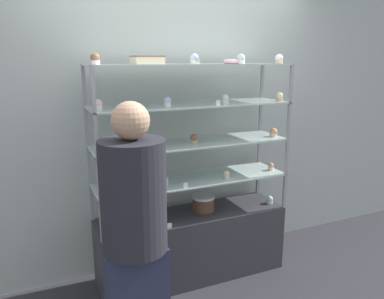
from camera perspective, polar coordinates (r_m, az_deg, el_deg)
The scene contains 33 objects.
ground_plane at distance 3.46m, azimuth 0.00°, elevation -18.52°, with size 20.00×20.00×0.00m, color #2D2D33.
back_wall at distance 3.31m, azimuth -2.55°, elevation 4.21°, with size 8.00×0.05×2.60m.
display_base at distance 3.31m, azimuth 0.00°, elevation -14.28°, with size 1.59×0.44×0.58m.
display_riser_lower at distance 3.09m, azimuth 0.00°, elevation -4.74°, with size 1.59×0.44×0.31m.
display_riser_middle at distance 3.00m, azimuth 0.00°, elevation 0.81°, with size 1.59×0.44×0.31m.
display_riser_upper at distance 2.95m, azimuth 0.00°, elevation 6.63°, with size 1.59×0.44×0.31m.
display_riser_top at distance 2.93m, azimuth 0.00°, elevation 12.58°, with size 1.59×0.44×0.31m.
layer_cake_centerpiece at distance 3.22m, azimuth 1.74°, elevation -8.14°, with size 0.19×0.19×0.13m.
sheet_cake_frosted at distance 2.81m, azimuth -6.86°, elevation 13.41°, with size 0.22×0.18×0.06m.
cupcake_0 at distance 2.88m, azimuth -12.97°, elevation -12.01°, with size 0.06×0.06×0.07m.
cupcake_1 at distance 3.45m, azimuth 11.73°, elevation -7.52°, with size 0.06×0.06×0.07m.
price_tag_0 at distance 2.92m, azimuth -3.43°, elevation -11.54°, with size 0.04×0.00×0.04m.
cupcake_2 at distance 2.81m, azimuth -13.50°, elevation -5.96°, with size 0.05×0.05×0.07m.
cupcake_3 at distance 2.92m, azimuth -4.13°, elevation -4.82°, with size 0.05×0.05×0.07m.
cupcake_4 at distance 3.08m, azimuth 5.30°, elevation -3.85°, with size 0.05×0.05×0.07m.
cupcake_5 at distance 3.37m, azimuth 11.92°, elevation -2.55°, with size 0.05×0.05×0.07m.
price_tag_1 at distance 2.85m, azimuth -0.98°, elevation -5.50°, with size 0.04×0.00×0.04m.
cupcake_6 at distance 2.75m, azimuth -13.54°, elevation 0.33°, with size 0.06×0.06×0.08m.
cupcake_7 at distance 2.96m, azimuth 0.37°, elevation 1.65°, with size 0.06×0.06×0.08m.
cupcake_8 at distance 3.29m, azimuth 12.30°, elevation 2.54°, with size 0.06×0.06×0.08m.
price_tag_2 at distance 2.64m, azimuth -9.16°, elevation -0.30°, with size 0.04×0.00×0.04m.
cupcake_9 at distance 2.68m, azimuth -14.07°, elevation 6.64°, with size 0.06×0.06×0.07m.
cupcake_10 at distance 2.79m, azimuth -3.77°, elevation 7.27°, with size 0.06×0.06×0.07m.
cupcake_11 at distance 2.98m, azimuth 5.10°, elevation 7.66°, with size 0.06×0.06×0.07m.
cupcake_12 at distance 3.23m, azimuth 13.20°, elevation 7.81°, with size 0.06×0.06×0.07m.
price_tag_3 at distance 2.82m, azimuth 4.01°, elevation 7.08°, with size 0.04×0.00×0.04m.
cupcake_13 at distance 2.67m, azimuth -14.54°, elevation 13.21°, with size 0.06×0.06×0.08m.
cupcake_14 at distance 2.87m, azimuth 0.37°, elevation 13.63°, with size 0.06×0.06×0.08m.
cupcake_15 at distance 3.03m, azimuth 7.47°, elevation 13.51°, with size 0.06×0.06×0.08m.
cupcake_16 at distance 3.24m, azimuth 13.12°, elevation 13.28°, with size 0.06×0.06×0.08m.
price_tag_4 at distance 2.73m, azimuth 0.86°, elevation 13.34°, with size 0.04×0.00×0.04m.
donut_glazed at distance 3.04m, azimuth 6.03°, elevation 13.21°, with size 0.13×0.13×0.04m.
customer_figure at distance 2.25m, azimuth -8.72°, elevation -12.15°, with size 0.38×0.38×1.62m.
Camera 1 is at (-1.19, -2.68, 1.84)m, focal length 35.00 mm.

